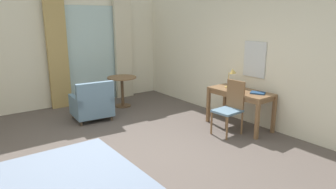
{
  "coord_description": "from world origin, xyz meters",
  "views": [
    {
      "loc": [
        -2.09,
        -3.55,
        2.07
      ],
      "look_at": [
        0.66,
        0.16,
        0.9
      ],
      "focal_mm": 32.23,
      "sensor_mm": 36.0,
      "label": 1
    }
  ],
  "objects": [
    {
      "name": "curtain_panel_left",
      "position": [
        0.01,
        3.56,
        1.29
      ],
      "size": [
        0.45,
        0.1,
        2.58
      ],
      "primitive_type": "cube",
      "color": "tan",
      "rests_on": "ground"
    },
    {
      "name": "closed_book",
      "position": [
        2.43,
        -0.23,
        0.75
      ],
      "size": [
        0.29,
        0.32,
        0.02
      ],
      "primitive_type": "cube",
      "rotation": [
        0.0,
        0.0,
        0.47
      ],
      "color": "navy",
      "rests_on": "writing_desk"
    },
    {
      "name": "round_cafe_table",
      "position": [
        1.22,
        2.76,
        0.54
      ],
      "size": [
        0.69,
        0.69,
        0.72
      ],
      "color": "brown",
      "rests_on": "ground"
    },
    {
      "name": "wall_back",
      "position": [
        0.0,
        3.74,
        1.35
      ],
      "size": [
        5.72,
        0.12,
        2.7
      ],
      "primitive_type": "cube",
      "color": "silver",
      "rests_on": "ground"
    },
    {
      "name": "wall_right",
      "position": [
        2.8,
        0.0,
        1.35
      ],
      "size": [
        0.12,
        7.6,
        2.7
      ],
      "primitive_type": "cube",
      "color": "silver",
      "rests_on": "ground"
    },
    {
      "name": "balcony_glass_door",
      "position": [
        0.87,
        3.66,
        1.19
      ],
      "size": [
        1.27,
        0.02,
        2.38
      ],
      "primitive_type": "cube",
      "color": "silver",
      "rests_on": "ground"
    },
    {
      "name": "writing_desk",
      "position": [
        2.36,
        0.12,
        0.64
      ],
      "size": [
        0.59,
        1.26,
        0.74
      ],
      "color": "brown",
      "rests_on": "ground"
    },
    {
      "name": "ground",
      "position": [
        0.0,
        0.0,
        -0.05
      ],
      "size": [
        6.12,
        8.0,
        0.1
      ],
      "primitive_type": "cube",
      "color": "#564C47"
    },
    {
      "name": "wall_mirror",
      "position": [
        2.72,
        0.12,
        1.3
      ],
      "size": [
        0.02,
        0.5,
        0.69
      ],
      "color": "silver"
    },
    {
      "name": "curtain_panel_right",
      "position": [
        1.72,
        3.56,
        1.29
      ],
      "size": [
        0.48,
        0.1,
        2.58
      ],
      "primitive_type": "cube",
      "color": "beige",
      "rests_on": "ground"
    },
    {
      "name": "desk_chair",
      "position": [
        1.97,
        0.0,
        0.53
      ],
      "size": [
        0.48,
        0.43,
        0.98
      ],
      "color": "slate",
      "rests_on": "ground"
    },
    {
      "name": "desk_lamp",
      "position": [
        2.43,
        0.42,
        1.01
      ],
      "size": [
        0.2,
        0.18,
        0.39
      ],
      "color": "tan",
      "rests_on": "writing_desk"
    },
    {
      "name": "armchair_by_window",
      "position": [
        0.23,
        2.22,
        0.33
      ],
      "size": [
        0.81,
        0.77,
        0.84
      ],
      "color": "slate",
      "rests_on": "ground"
    }
  ]
}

